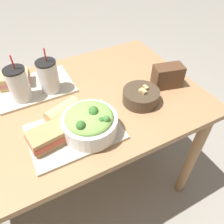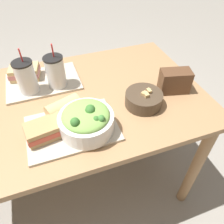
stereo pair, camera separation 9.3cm
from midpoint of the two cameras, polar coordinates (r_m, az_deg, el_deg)
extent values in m
plane|color=gray|center=(1.67, -8.17, -18.20)|extent=(12.00, 12.00, 0.00)
cube|color=#A37A51|center=(1.06, -12.24, 1.50)|extent=(1.47, 0.81, 0.03)
cylinder|color=#A37A51|center=(1.39, 22.94, -13.29)|extent=(0.06, 0.06, 0.75)
cylinder|color=#A37A51|center=(1.74, 9.78, 4.30)|extent=(0.06, 0.06, 0.75)
cube|color=#BCB29E|center=(0.92, -7.31, -4.34)|extent=(0.37, 0.26, 0.01)
cube|color=#BCB29E|center=(1.20, -15.22, 7.66)|extent=(0.37, 0.26, 0.01)
cylinder|color=white|center=(0.88, -3.43, -2.86)|extent=(0.22, 0.22, 0.07)
ellipsoid|color=#7FB251|center=(0.84, -3.55, -0.88)|extent=(0.19, 0.19, 0.05)
sphere|color=#38702D|center=(0.84, -2.28, 0.63)|extent=(0.04, 0.04, 0.04)
sphere|color=#38702D|center=(0.79, -6.09, -2.76)|extent=(0.04, 0.04, 0.04)
sphere|color=#38702D|center=(0.81, -0.61, -1.98)|extent=(0.03, 0.03, 0.03)
sphere|color=#427F38|center=(0.81, 0.73, -1.83)|extent=(0.03, 0.03, 0.03)
sphere|color=#38702D|center=(0.83, -2.34, 0.27)|extent=(0.04, 0.04, 0.04)
cube|color=beige|center=(0.82, -3.10, -1.77)|extent=(0.05, 0.05, 0.01)
cube|color=beige|center=(0.85, -2.22, 0.21)|extent=(0.05, 0.05, 0.01)
cylinder|color=#473828|center=(1.02, 11.04, 3.24)|extent=(0.17, 0.17, 0.06)
cylinder|color=brown|center=(1.01, 11.23, 4.29)|extent=(0.15, 0.15, 0.01)
cube|color=tan|center=(0.99, 11.94, 4.11)|extent=(0.02, 0.02, 0.02)
cube|color=tan|center=(0.99, 11.04, 4.56)|extent=(0.02, 0.02, 0.02)
cube|color=tan|center=(1.00, 11.47, 4.66)|extent=(0.03, 0.03, 0.02)
cube|color=tan|center=(1.02, 12.30, 5.49)|extent=(0.02, 0.02, 0.02)
cube|color=tan|center=(1.01, 12.58, 5.11)|extent=(0.02, 0.02, 0.02)
cube|color=tan|center=(0.90, -13.77, -5.65)|extent=(0.16, 0.11, 0.02)
cube|color=#C64C38|center=(0.88, -14.00, -4.72)|extent=(0.16, 0.12, 0.02)
cube|color=tan|center=(0.86, -14.25, -3.75)|extent=(0.16, 0.11, 0.02)
cylinder|color=tan|center=(0.95, -9.62, 1.00)|extent=(0.16, 0.12, 0.08)
cylinder|color=beige|center=(0.97, -6.13, 2.79)|extent=(0.03, 0.07, 0.07)
cube|color=tan|center=(1.24, -19.43, 8.89)|extent=(0.16, 0.13, 0.02)
cube|color=#C1706B|center=(1.23, -19.67, 9.72)|extent=(0.17, 0.13, 0.02)
cube|color=tan|center=(1.22, -19.92, 10.57)|extent=(0.16, 0.13, 0.02)
cylinder|color=silver|center=(1.10, -19.03, 8.37)|extent=(0.09, 0.09, 0.15)
cylinder|color=black|center=(1.10, -18.92, 7.96)|extent=(0.08, 0.08, 0.13)
cylinder|color=black|center=(1.06, -20.04, 11.88)|extent=(0.09, 0.09, 0.01)
cylinder|color=red|center=(1.04, -20.12, 13.53)|extent=(0.01, 0.02, 0.08)
cylinder|color=silver|center=(1.10, -11.96, 10.00)|extent=(0.09, 0.09, 0.15)
cylinder|color=maroon|center=(1.11, -11.89, 9.59)|extent=(0.08, 0.08, 0.12)
cylinder|color=black|center=(1.06, -12.59, 13.53)|extent=(0.09, 0.09, 0.01)
cylinder|color=red|center=(1.05, -12.50, 15.21)|extent=(0.01, 0.02, 0.08)
cube|color=brown|center=(1.13, 18.54, 7.58)|extent=(0.16, 0.11, 0.11)
camera|label=1|loc=(0.05, -87.13, 2.76)|focal=35.00mm
camera|label=2|loc=(0.05, 92.87, -2.76)|focal=35.00mm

